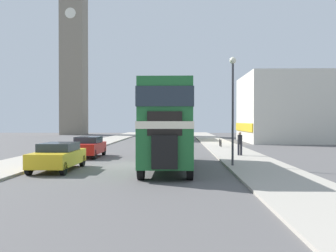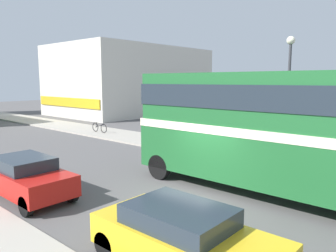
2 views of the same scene
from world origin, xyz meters
name	(u,v)px [view 1 (image 1 of 2)]	position (x,y,z in m)	size (l,w,h in m)	color
ground_plane	(137,165)	(0.00, 0.00, 0.00)	(120.00, 120.00, 0.00)	#565454
sidewalk_right	(255,164)	(6.75, 0.00, 0.06)	(3.50, 120.00, 0.12)	#A8A093
sidewalk_left	(21,164)	(-6.75, 0.00, 0.06)	(3.50, 120.00, 0.12)	#A8A093
double_decker_bus	(168,120)	(1.85, -1.44, 2.59)	(2.40, 9.83, 4.38)	#1E602D
bus_distant	(171,120)	(1.40, 29.88, 2.63)	(2.48, 10.22, 4.45)	#1E602D
car_parked_near	(58,156)	(-3.74, -2.47, 0.74)	(1.82, 4.30, 1.40)	gold
car_parked_mid	(88,147)	(-3.90, 4.51, 0.75)	(1.77, 4.05, 1.43)	red
pedestrian_walking	(240,142)	(6.72, 4.97, 1.05)	(0.33, 0.33, 1.65)	#282833
bicycle_on_pavement	(220,143)	(6.35, 13.91, 0.48)	(0.05, 1.76, 0.78)	black
street_lamp	(233,95)	(5.34, -1.06, 3.96)	(0.36, 0.36, 5.86)	#38383D
church_tower	(74,27)	(-17.40, 48.89, 20.37)	(4.59, 4.59, 39.88)	gray
shop_building_block	(321,108)	(19.80, 24.85, 4.08)	(18.81, 11.96, 8.16)	beige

